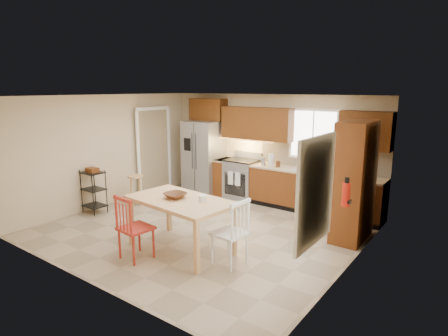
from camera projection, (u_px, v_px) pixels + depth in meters
floor at (203, 229)px, 7.16m from camera, size 5.50×5.50×0.00m
ceiling at (201, 96)px, 6.63m from camera, size 5.50×5.00×0.02m
wall_back at (269, 148)px, 8.87m from camera, size 5.50×0.02×2.50m
wall_front at (81, 196)px, 4.92m from camera, size 5.50×0.02×2.50m
wall_left at (108, 150)px, 8.48m from camera, size 0.02×5.00×2.50m
wall_right at (352, 188)px, 5.31m from camera, size 0.02×5.00×2.50m
refrigerator at (204, 157)px, 9.62m from camera, size 0.92×0.75×1.82m
range_stove at (242, 179)px, 9.10m from camera, size 0.76×0.63×0.92m
base_cabinet_narrow at (224, 177)px, 9.43m from camera, size 0.30×0.60×0.90m
base_cabinet_run at (314, 192)px, 8.06m from camera, size 2.92×0.60×0.90m
dishwasher at (334, 199)px, 7.50m from camera, size 0.60×0.02×0.78m
backsplash at (321, 157)px, 8.13m from camera, size 2.92×0.03×0.55m
upper_over_fridge at (208, 110)px, 9.53m from camera, size 1.00×0.35×0.55m
upper_left_block at (257, 123)px, 8.75m from camera, size 1.80×0.35×0.75m
upper_right_block at (366, 131)px, 7.31m from camera, size 1.00×0.35×0.75m
window_back at (313, 134)px, 8.13m from camera, size 1.12×0.04×1.12m
sink at (306, 172)px, 8.08m from camera, size 0.62×0.46×0.16m
undercab_glow at (245, 139)px, 8.99m from camera, size 1.60×0.30×0.01m
soap_bottle at (322, 169)px, 7.75m from camera, size 0.09×0.09×0.19m
paper_towel at (271, 160)px, 8.49m from camera, size 0.12×0.12×0.28m
canister_steel at (263, 161)px, 8.62m from camera, size 0.11×0.11×0.18m
canister_wood at (278, 164)px, 8.37m from camera, size 0.10×0.10×0.14m
pantry at (354, 182)px, 6.48m from camera, size 0.50×0.95×2.10m
fire_extinguisher at (346, 195)px, 5.53m from camera, size 0.12×0.12×0.36m
window_right at (316, 192)px, 4.40m from camera, size 0.04×1.02×1.32m
doorway at (154, 152)px, 9.50m from camera, size 0.04×0.95×2.10m
dining_table at (181, 225)px, 6.17m from camera, size 1.85×1.16×0.86m
chair_red at (136, 227)px, 5.84m from camera, size 0.53×0.53×1.04m
chair_white at (229, 232)px, 5.64m from camera, size 0.53×0.53×1.04m
table_bowl at (175, 198)px, 6.14m from camera, size 0.39×0.39×0.09m
table_jar at (203, 200)px, 5.93m from camera, size 0.16×0.16×0.17m
bar_stool at (136, 191)px, 8.50m from camera, size 0.44×0.44×0.71m
utility_cart at (94, 191)px, 8.01m from camera, size 0.48×0.38×0.94m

